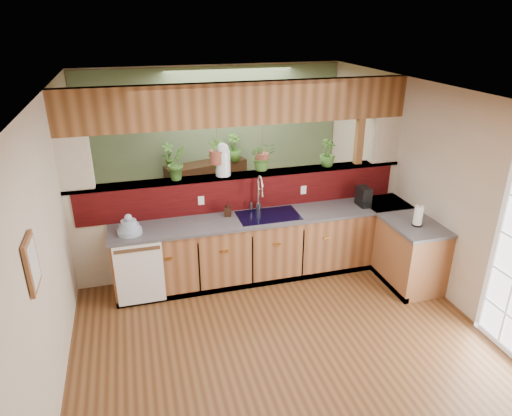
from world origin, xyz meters
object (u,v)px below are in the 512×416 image
object	(u,v)px
soap_dispenser	(228,209)
dish_stack	(129,228)
glass_jar	(223,159)
faucet	(259,192)
paper_towel	(418,216)
shelving_console	(207,189)
coffee_maker	(364,197)

from	to	relation	value
soap_dispenser	dish_stack	bearing A→B (deg)	-171.29
soap_dispenser	glass_jar	world-z (taller)	glass_jar
faucet	glass_jar	world-z (taller)	glass_jar
paper_towel	shelving_console	size ratio (longest dim) A/B	0.20
faucet	shelving_console	distance (m)	2.26
faucet	paper_towel	bearing A→B (deg)	-27.65
coffee_maker	glass_jar	size ratio (longest dim) A/B	0.61
dish_stack	paper_towel	world-z (taller)	paper_towel
glass_jar	faucet	bearing A→B (deg)	-27.28
glass_jar	paper_towel	bearing A→B (deg)	-27.57
coffee_maker	glass_jar	bearing A→B (deg)	167.49
shelving_console	coffee_maker	bearing A→B (deg)	-67.30
dish_stack	glass_jar	bearing A→B (deg)	19.03
dish_stack	soap_dispenser	size ratio (longest dim) A/B	1.53
faucet	coffee_maker	distance (m)	1.49
soap_dispenser	glass_jar	distance (m)	0.66
faucet	coffee_maker	world-z (taller)	faucet
faucet	glass_jar	size ratio (longest dim) A/B	1.19
dish_stack	paper_towel	distance (m)	3.60
soap_dispenser	paper_towel	size ratio (longest dim) A/B	0.68
dish_stack	coffee_maker	bearing A→B (deg)	0.57
coffee_maker	shelving_console	xyz separation A→B (m)	(-1.83, 2.31, -0.52)
dish_stack	glass_jar	xyz separation A→B (m)	(1.27, 0.44, 0.63)
paper_towel	glass_jar	distance (m)	2.61
faucet	dish_stack	world-z (taller)	faucet
faucet	soap_dispenser	xyz separation A→B (m)	(-0.44, -0.02, -0.19)
faucet	glass_jar	distance (m)	0.65
dish_stack	shelving_console	world-z (taller)	dish_stack
paper_towel	shelving_console	distance (m)	3.81
faucet	paper_towel	distance (m)	2.06
dish_stack	soap_dispenser	distance (m)	1.28
soap_dispenser	paper_towel	xyz separation A→B (m)	(2.26, -0.93, 0.03)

